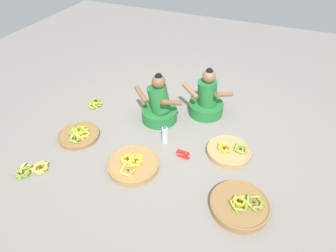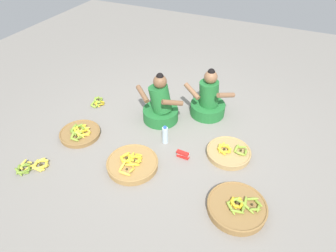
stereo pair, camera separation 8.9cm
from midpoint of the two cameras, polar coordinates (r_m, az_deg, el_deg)
ground_plane at (r=4.03m, az=1.82°, el=-2.25°), size 10.00×10.00×0.00m
vendor_woman_front at (r=4.20m, az=-0.90°, el=4.00°), size 0.75×0.52×0.77m
vendor_woman_behind at (r=4.36m, az=8.52°, el=4.98°), size 0.74×0.52×0.76m
banana_basket_near_vendor at (r=3.28m, az=14.22°, el=-15.19°), size 0.64×0.64×0.17m
banana_basket_mid_left at (r=3.83m, az=12.50°, el=-5.08°), size 0.57×0.57×0.15m
banana_basket_near_bicycle at (r=4.19m, az=-16.34°, el=-1.34°), size 0.56×0.56×0.15m
banana_basket_front_right at (r=3.61m, az=-6.31°, el=-7.35°), size 0.64×0.64×0.16m
loose_bananas_front_center at (r=4.78m, az=-13.17°, el=4.54°), size 0.25×0.28×0.08m
loose_bananas_mid_right at (r=3.94m, az=-24.45°, el=-7.24°), size 0.36×0.37×0.10m
water_bottle at (r=3.87m, az=0.08°, el=-1.78°), size 0.08×0.08×0.27m
packet_carton_stack at (r=3.72m, az=3.65°, el=-5.59°), size 0.17×0.08×0.09m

